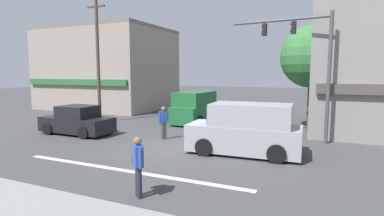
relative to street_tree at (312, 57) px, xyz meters
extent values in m
plane|color=#3D3D3F|center=(-5.36, -7.25, -4.29)|extent=(120.00, 120.00, 0.00)
cube|color=silver|center=(-5.36, -10.75, -4.29)|extent=(9.00, 0.24, 0.01)
cube|color=gray|center=(-18.56, 4.44, -0.69)|extent=(11.18, 8.44, 7.21)
cube|color=#2D6638|center=(-18.56, 0.13, -1.69)|extent=(10.62, 0.24, 0.50)
cube|color=slate|center=(-18.56, 4.44, 3.06)|extent=(11.18, 8.44, 0.30)
cylinder|color=#4C3823|center=(0.00, 0.00, -2.82)|extent=(0.32, 0.32, 2.94)
sphere|color=#337038|center=(0.00, 0.00, 0.02)|extent=(3.66, 3.66, 3.66)
cylinder|color=brown|center=(-13.29, -2.95, -0.23)|extent=(0.22, 0.22, 8.12)
cube|color=#473828|center=(-13.29, -2.95, 3.42)|extent=(1.40, 0.12, 0.10)
cylinder|color=brown|center=(2.73, 1.08, -0.60)|extent=(0.22, 0.22, 7.38)
cube|color=#473828|center=(2.73, 1.08, 2.69)|extent=(1.40, 0.12, 0.10)
cylinder|color=#47474C|center=(0.91, -3.52, -1.19)|extent=(0.18, 0.18, 6.20)
cylinder|color=#47474C|center=(-1.47, -3.26, 1.66)|extent=(4.78, 0.64, 0.12)
cube|color=black|center=(-0.76, -3.33, 1.26)|extent=(0.22, 0.26, 0.60)
sphere|color=black|center=(-0.87, -3.32, 1.44)|extent=(0.12, 0.12, 0.12)
sphere|color=orange|center=(-0.87, -3.32, 1.26)|extent=(0.12, 0.12, 0.12)
sphere|color=black|center=(-0.87, -3.32, 1.08)|extent=(0.12, 0.12, 0.12)
cube|color=black|center=(-2.19, -3.18, 1.26)|extent=(0.22, 0.26, 0.60)
sphere|color=black|center=(-2.31, -3.16, 1.44)|extent=(0.12, 0.12, 0.12)
sphere|color=orange|center=(-2.31, -3.16, 1.26)|extent=(0.12, 0.12, 0.12)
sphere|color=black|center=(-2.31, -3.16, 1.08)|extent=(0.12, 0.12, 0.12)
cube|color=#1E6033|center=(-7.17, -0.32, -3.63)|extent=(2.12, 4.71, 1.10)
cube|color=#1E6033|center=(-7.19, -0.62, -2.63)|extent=(1.99, 3.31, 0.90)
cube|color=#475666|center=(-7.09, 1.00, -2.63)|extent=(1.66, 0.16, 0.76)
cylinder|color=black|center=(-8.00, 1.16, -3.93)|extent=(0.24, 0.73, 0.72)
cylinder|color=black|center=(-6.16, 1.05, -3.93)|extent=(0.24, 0.73, 0.72)
cylinder|color=black|center=(-8.18, -1.69, -3.93)|extent=(0.24, 0.73, 0.72)
cylinder|color=black|center=(-6.34, -1.80, -3.93)|extent=(0.24, 0.73, 0.72)
cube|color=#999EA3|center=(-2.23, -6.92, -3.63)|extent=(4.69, 2.08, 1.10)
cube|color=#999EA3|center=(-1.93, -6.90, -2.63)|extent=(3.29, 1.96, 0.90)
cube|color=#475666|center=(-3.55, -6.99, -2.63)|extent=(0.15, 1.66, 0.76)
cylinder|color=black|center=(-3.61, -7.91, -3.93)|extent=(0.73, 0.24, 0.72)
cylinder|color=black|center=(-3.70, -6.08, -3.93)|extent=(0.73, 0.24, 0.72)
cylinder|color=black|center=(-0.76, -7.76, -3.93)|extent=(0.73, 0.24, 0.72)
cylinder|color=black|center=(-0.86, -5.93, -3.93)|extent=(0.73, 0.24, 0.72)
cube|color=black|center=(-11.68, -6.65, -3.75)|extent=(4.11, 1.72, 0.80)
cube|color=black|center=(-11.58, -6.65, -3.03)|extent=(1.91, 1.57, 0.64)
cube|color=#475666|center=(-12.54, -6.64, -3.03)|extent=(0.07, 1.44, 0.54)
cylinder|color=black|center=(-12.95, -7.49, -3.97)|extent=(0.64, 0.18, 0.64)
cylinder|color=black|center=(-12.94, -5.79, -3.97)|extent=(0.64, 0.18, 0.64)
cylinder|color=black|center=(-10.41, -7.50, -3.97)|extent=(0.64, 0.18, 0.64)
cylinder|color=black|center=(-10.40, -5.80, -3.97)|extent=(0.64, 0.18, 0.64)
cylinder|color=#232838|center=(-3.64, -12.48, -3.86)|extent=(0.14, 0.14, 0.86)
cylinder|color=#232838|center=(-3.77, -12.36, -3.86)|extent=(0.14, 0.14, 0.86)
cube|color=#2D4CA5|center=(-3.71, -12.42, -3.14)|extent=(0.41, 0.40, 0.58)
sphere|color=brown|center=(-3.71, -12.42, -2.73)|extent=(0.22, 0.22, 0.22)
cylinder|color=#2D4CA5|center=(-3.53, -12.58, -3.14)|extent=(0.09, 0.09, 0.56)
cylinder|color=#2D4CA5|center=(-3.88, -12.26, -3.14)|extent=(0.09, 0.09, 0.56)
cube|color=brown|center=(-3.92, -12.18, -3.32)|extent=(0.28, 0.29, 0.24)
cylinder|color=#4C4742|center=(-6.68, -5.93, -3.86)|extent=(0.14, 0.14, 0.86)
cylinder|color=#4C4742|center=(-6.59, -5.78, -3.86)|extent=(0.14, 0.14, 0.86)
cube|color=#2D4CA5|center=(-6.64, -5.86, -3.14)|extent=(0.37, 0.42, 0.58)
sphere|color=brown|center=(-6.64, -5.86, -2.73)|extent=(0.22, 0.22, 0.22)
cylinder|color=#2D4CA5|center=(-6.76, -6.06, -3.14)|extent=(0.09, 0.09, 0.56)
cylinder|color=#2D4CA5|center=(-6.52, -5.65, -3.14)|extent=(0.09, 0.09, 0.56)
camera|label=1|loc=(0.80, -18.95, -0.94)|focal=28.00mm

